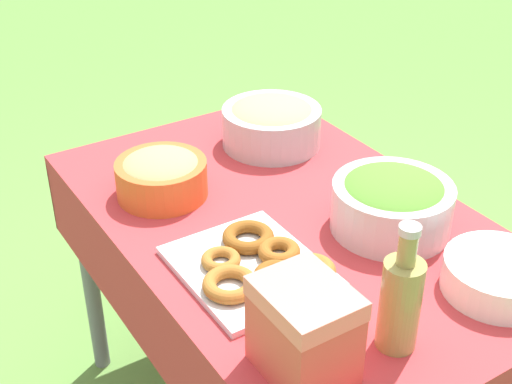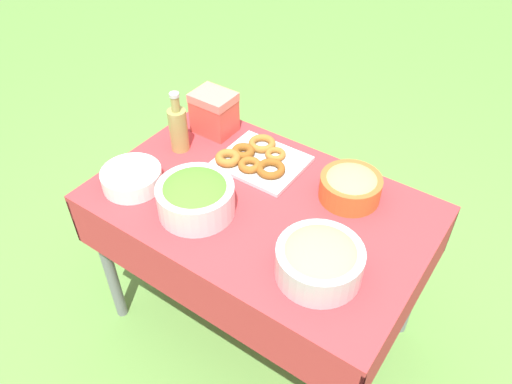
# 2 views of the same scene
# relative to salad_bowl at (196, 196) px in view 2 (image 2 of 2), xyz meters

# --- Properties ---
(ground_plane) EXTENTS (14.00, 14.00, 0.00)m
(ground_plane) POSITION_rel_salad_bowl_xyz_m (-0.16, -0.17, -0.85)
(ground_plane) COLOR #609342
(picnic_table) EXTENTS (1.26, 0.81, 0.77)m
(picnic_table) POSITION_rel_salad_bowl_xyz_m (-0.16, -0.17, -0.18)
(picnic_table) COLOR #B73338
(picnic_table) RESTS_ON ground_plane
(salad_bowl) EXTENTS (0.28, 0.28, 0.14)m
(salad_bowl) POSITION_rel_salad_bowl_xyz_m (0.00, 0.00, 0.00)
(salad_bowl) COLOR silver
(salad_bowl) RESTS_ON picnic_table
(pasta_bowl) EXTENTS (0.28, 0.28, 0.13)m
(pasta_bowl) POSITION_rel_salad_bowl_xyz_m (-0.51, 0.00, -0.00)
(pasta_bowl) COLOR #B2B7BC
(pasta_bowl) RESTS_ON picnic_table
(donut_platter) EXTENTS (0.34, 0.31, 0.05)m
(donut_platter) POSITION_rel_salad_bowl_xyz_m (-0.02, -0.36, -0.05)
(donut_platter) COLOR silver
(donut_platter) RESTS_ON picnic_table
(plate_stack) EXTENTS (0.23, 0.23, 0.07)m
(plate_stack) POSITION_rel_salad_bowl_xyz_m (0.30, 0.03, -0.04)
(plate_stack) COLOR white
(plate_stack) RESTS_ON picnic_table
(olive_oil_bottle) EXTENTS (0.08, 0.08, 0.27)m
(olive_oil_bottle) POSITION_rel_salad_bowl_xyz_m (0.30, -0.25, 0.03)
(olive_oil_bottle) COLOR #998E4C
(olive_oil_bottle) RESTS_ON picnic_table
(bread_bowl) EXTENTS (0.23, 0.23, 0.11)m
(bread_bowl) POSITION_rel_salad_bowl_xyz_m (-0.42, -0.39, -0.01)
(bread_bowl) COLOR #E05B28
(bread_bowl) RESTS_ON picnic_table
(cooler_box) EXTENTS (0.18, 0.14, 0.19)m
(cooler_box) POSITION_rel_salad_bowl_xyz_m (0.27, -0.44, 0.02)
(cooler_box) COLOR #E04C42
(cooler_box) RESTS_ON picnic_table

